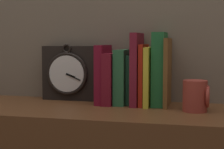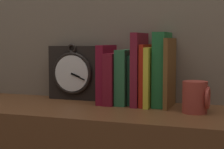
{
  "view_description": "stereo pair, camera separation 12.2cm",
  "coord_description": "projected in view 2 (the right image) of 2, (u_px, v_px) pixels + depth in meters",
  "views": [
    {
      "loc": [
        0.29,
        -1.18,
        0.93
      ],
      "look_at": [
        0.0,
        0.0,
        0.82
      ],
      "focal_mm": 60.0,
      "sensor_mm": 36.0,
      "label": 1
    },
    {
      "loc": [
        0.41,
        -1.15,
        0.93
      ],
      "look_at": [
        0.0,
        0.0,
        0.82
      ],
      "focal_mm": 60.0,
      "sensor_mm": 36.0,
      "label": 2
    }
  ],
  "objects": [
    {
      "name": "book_slot2_green",
      "position": [
        125.0,
        77.0,
        1.32
      ],
      "size": [
        0.04,
        0.14,
        0.19
      ],
      "color": "#29633C",
      "rests_on": "bookshelf"
    },
    {
      "name": "book_slot7_green",
      "position": [
        162.0,
        69.0,
        1.28
      ],
      "size": [
        0.04,
        0.14,
        0.25
      ],
      "color": "#1F6534",
      "rests_on": "bookshelf"
    },
    {
      "name": "book_slot8_brown",
      "position": [
        170.0,
        73.0,
        1.26
      ],
      "size": [
        0.01,
        0.16,
        0.23
      ],
      "color": "brown",
      "rests_on": "bookshelf"
    },
    {
      "name": "clock",
      "position": [
        75.0,
        73.0,
        1.43
      ],
      "size": [
        0.2,
        0.07,
        0.21
      ],
      "color": "black",
      "rests_on": "bookshelf"
    },
    {
      "name": "book_slot0_maroon",
      "position": [
        106.0,
        74.0,
        1.34
      ],
      "size": [
        0.03,
        0.15,
        0.21
      ],
      "color": "maroon",
      "rests_on": "bookshelf"
    },
    {
      "name": "book_slot4_maroon",
      "position": [
        139.0,
        69.0,
        1.3
      ],
      "size": [
        0.02,
        0.15,
        0.25
      ],
      "color": "maroon",
      "rests_on": "bookshelf"
    },
    {
      "name": "book_slot3_green",
      "position": [
        134.0,
        80.0,
        1.33
      ],
      "size": [
        0.02,
        0.11,
        0.17
      ],
      "color": "#246444",
      "rests_on": "bookshelf"
    },
    {
      "name": "mug",
      "position": [
        196.0,
        97.0,
        1.15
      ],
      "size": [
        0.08,
        0.08,
        0.1
      ],
      "color": "#9E382D",
      "rests_on": "bookshelf"
    },
    {
      "name": "book_slot1_maroon",
      "position": [
        114.0,
        78.0,
        1.33
      ],
      "size": [
        0.03,
        0.15,
        0.18
      ],
      "color": "maroon",
      "rests_on": "bookshelf"
    },
    {
      "name": "book_slot6_yellow",
      "position": [
        151.0,
        77.0,
        1.28
      ],
      "size": [
        0.02,
        0.16,
        0.2
      ],
      "color": "yellow",
      "rests_on": "bookshelf"
    },
    {
      "name": "book_slot5_red",
      "position": [
        146.0,
        75.0,
        1.29
      ],
      "size": [
        0.02,
        0.15,
        0.21
      ],
      "color": "#B62213",
      "rests_on": "bookshelf"
    }
  ]
}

